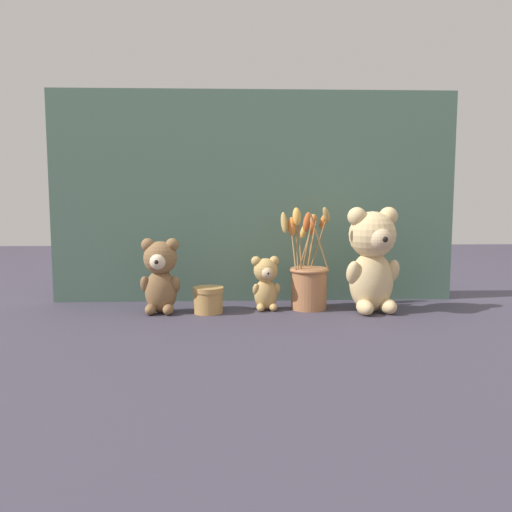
% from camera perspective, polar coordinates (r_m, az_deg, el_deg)
% --- Properties ---
extents(ground_plane, '(4.00, 4.00, 0.00)m').
position_cam_1_polar(ground_plane, '(1.55, 0.03, -5.90)').
color(ground_plane, '#3D3847').
extents(backdrop_wall, '(1.25, 0.02, 0.65)m').
position_cam_1_polar(backdrop_wall, '(1.68, -0.20, 6.21)').
color(backdrop_wall, '#4C6B5B').
rests_on(backdrop_wall, ground).
extents(teddy_bear_large, '(0.17, 0.15, 0.30)m').
position_cam_1_polar(teddy_bear_large, '(1.56, 12.16, -0.18)').
color(teddy_bear_large, '#DBBC84').
rests_on(teddy_bear_large, ground).
extents(teddy_bear_medium, '(0.11, 0.11, 0.21)m').
position_cam_1_polar(teddy_bear_medium, '(1.54, -10.03, -1.91)').
color(teddy_bear_medium, olive).
rests_on(teddy_bear_medium, ground).
extents(teddy_bear_small, '(0.09, 0.08, 0.16)m').
position_cam_1_polar(teddy_bear_small, '(1.56, 1.04, -2.75)').
color(teddy_bear_small, tan).
rests_on(teddy_bear_small, ground).
extents(flower_vase, '(0.15, 0.15, 0.30)m').
position_cam_1_polar(flower_vase, '(1.58, 5.52, -2.33)').
color(flower_vase, '#AD7047').
rests_on(flower_vase, ground).
extents(decorative_tin_tall, '(0.09, 0.09, 0.07)m').
position_cam_1_polar(decorative_tin_tall, '(1.53, -5.05, -4.62)').
color(decorative_tin_tall, tan).
rests_on(decorative_tin_tall, ground).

